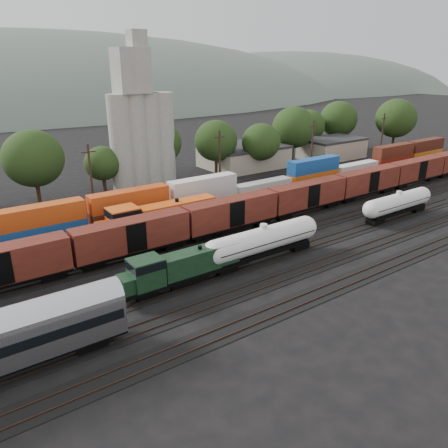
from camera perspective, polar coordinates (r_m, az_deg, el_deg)
ground at (r=59.03m, az=2.03°, el=-3.06°), size 600.00×600.00×0.00m
tracks at (r=59.01m, az=2.03°, el=-3.02°), size 180.00×33.20×0.20m
green_locomotive at (r=48.16m, az=-5.93°, el=-5.68°), size 15.83×2.79×4.19m
tank_car_a at (r=54.31m, az=5.14°, el=-2.17°), size 17.48×3.13×4.58m
tank_car_b at (r=74.57m, az=21.75°, el=2.56°), size 15.87×2.84×4.16m
orange_locomotive at (r=62.44m, az=-8.80°, el=0.80°), size 19.78×3.30×4.94m
boxcar_string at (r=62.90m, az=0.96°, el=1.51°), size 138.20×2.90×4.20m
container_wall at (r=70.08m, az=-5.03°, el=3.12°), size 160.00×2.60×5.80m
grain_silo at (r=87.75m, az=-10.75°, el=12.05°), size 13.40×5.00×29.00m
industrial_sheds at (r=90.13m, az=-8.25°, el=6.77°), size 119.38×17.26×5.10m
tree_band at (r=90.22m, az=-8.61°, el=10.23°), size 164.58×23.59×14.13m
utility_poles at (r=74.87m, az=-8.20°, el=6.86°), size 122.20×0.36×12.00m
distant_hills at (r=311.40m, az=-24.79°, el=10.45°), size 860.00×286.00×130.00m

